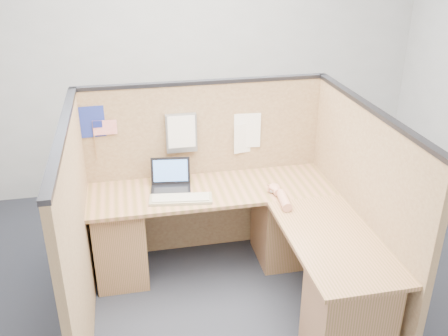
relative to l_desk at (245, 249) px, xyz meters
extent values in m
plane|color=#1E222A|center=(-0.18, -0.29, -0.39)|extent=(5.00, 5.00, 0.00)
plane|color=#AAADAF|center=(-0.18, 1.96, 1.01)|extent=(5.00, 0.00, 5.00)
cube|color=brown|center=(-0.18, 0.71, 0.36)|extent=(2.05, 0.05, 1.50)
cube|color=#232328|center=(-0.18, 0.71, 1.12)|extent=(2.05, 0.06, 0.03)
cube|color=brown|center=(-1.18, -0.19, 0.36)|extent=(0.05, 1.80, 1.50)
cube|color=#232328|center=(-1.18, -0.19, 1.12)|extent=(0.06, 1.80, 0.03)
cube|color=brown|center=(0.82, -0.19, 0.36)|extent=(0.05, 1.80, 1.50)
cube|color=#232328|center=(0.82, -0.19, 1.12)|extent=(0.06, 1.80, 0.03)
cube|color=brown|center=(-0.18, 0.39, 0.32)|extent=(1.95, 0.60, 0.03)
cube|color=brown|center=(0.49, -0.49, 0.32)|extent=(0.60, 1.15, 0.03)
cube|color=brown|center=(-0.93, 0.39, -0.04)|extent=(0.40, 0.50, 0.70)
cube|color=brown|center=(0.42, 0.39, -0.04)|extent=(0.40, 0.50, 0.70)
cube|color=brown|center=(0.49, -0.81, -0.04)|extent=(0.50, 0.40, 0.70)
cube|color=black|center=(-0.51, 0.40, 0.35)|extent=(0.34, 0.27, 0.02)
cube|color=black|center=(-0.51, 0.54, 0.46)|extent=(0.32, 0.11, 0.21)
cube|color=#3E66A4|center=(-0.51, 0.53, 0.46)|extent=(0.28, 0.08, 0.17)
cube|color=gray|center=(-0.45, 0.24, 0.35)|extent=(0.49, 0.22, 0.02)
cube|color=silver|center=(-0.45, 0.24, 0.37)|extent=(0.45, 0.18, 0.01)
ellipsoid|color=silver|center=(0.29, 0.23, 0.36)|extent=(0.11, 0.07, 0.04)
ellipsoid|color=tan|center=(0.29, 0.22, 0.38)|extent=(0.09, 0.11, 0.05)
cylinder|color=tan|center=(0.29, 0.18, 0.37)|extent=(0.06, 0.05, 0.06)
cylinder|color=tan|center=(0.30, 0.03, 0.37)|extent=(0.10, 0.26, 0.08)
cube|color=navy|center=(-1.06, 0.68, 0.86)|extent=(0.19, 0.02, 0.25)
cylinder|color=olive|center=(-1.06, 0.67, 0.71)|extent=(0.01, 0.01, 0.32)
cube|color=red|center=(-0.97, 0.67, 0.82)|extent=(0.18, 0.00, 0.12)
cube|color=navy|center=(-1.03, 0.67, 0.85)|extent=(0.07, 0.00, 0.05)
cube|color=slate|center=(-0.38, 0.66, 0.73)|extent=(0.25, 0.05, 0.32)
cube|color=white|center=(-0.38, 0.63, 0.75)|extent=(0.22, 0.01, 0.27)
cube|color=white|center=(0.17, 0.68, 0.70)|extent=(0.24, 0.02, 0.30)
cube|color=white|center=(0.16, 0.68, 0.63)|extent=(0.20, 0.04, 0.26)
camera|label=1|loc=(-0.80, -3.09, 2.18)|focal=40.00mm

